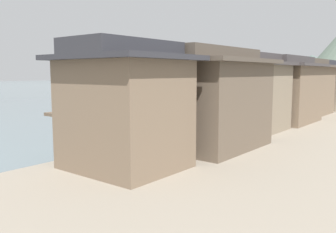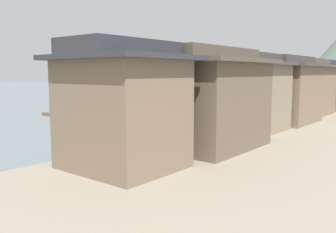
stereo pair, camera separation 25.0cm
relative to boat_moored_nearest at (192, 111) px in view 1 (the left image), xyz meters
The scene contains 16 objects.
boat_moored_nearest is the anchor object (origin of this frame).
boat_moored_second 9.25m from the boat_moored_nearest, ahead, with size 0.90×4.43×0.51m.
boat_moored_third 6.18m from the boat_moored_nearest, 48.46° to the left, with size 2.86×5.35×0.69m.
boat_moored_far 12.60m from the boat_moored_nearest, 40.63° to the left, with size 1.06×4.57×0.66m.
boat_midriver_drifting 19.06m from the boat_moored_nearest, 57.63° to the left, with size 1.27×5.82×0.52m.
boat_midriver_upstream 23.16m from the boat_moored_nearest, 65.69° to the right, with size 1.08×4.49×0.68m.
house_waterfront_nearest 32.07m from the boat_moored_nearest, 61.18° to the right, with size 6.37×5.48×6.14m.
house_waterfront_second 26.54m from the boat_moored_nearest, 53.42° to the right, with size 6.98×7.75×6.14m.
house_waterfront_tall 20.75m from the boat_moored_nearest, 42.33° to the right, with size 5.86×6.72×6.14m.
house_waterfront_narrow 17.21m from the boat_moored_nearest, 24.40° to the right, with size 6.29×7.69×6.14m.
house_waterfront_far 15.40m from the boat_moored_nearest, ahead, with size 5.57×7.73×6.14m.
house_waterfront_end 17.18m from the boat_moored_nearest, 27.45° to the left, with size 5.44×5.77×6.14m.
mooring_post_dock_near 28.87m from the boat_moored_nearest, 65.72° to the right, with size 0.20×0.20×0.80m, color #473828.
mooring_post_dock_mid 19.84m from the boat_moored_nearest, 53.22° to the right, with size 0.20×0.20×0.75m, color #473828.
stone_bridge 35.00m from the boat_moored_nearest, 81.66° to the left, with size 24.29×2.40×5.46m.
hill_far_centre 106.69m from the boat_moored_nearest, 98.61° to the left, with size 57.24×57.24×12.24m, color #4C5B56.
Camera 1 is at (22.54, -6.46, 5.38)m, focal length 37.92 mm.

